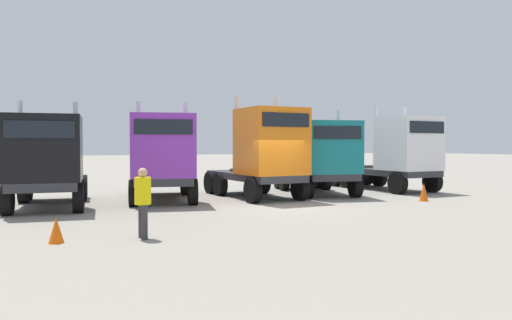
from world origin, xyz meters
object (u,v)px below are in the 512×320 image
object	(u,v)px
semi_truck_orange	(265,152)
semi_truck_teal	(323,158)
semi_truck_black	(46,160)
traffic_cone_mid	(56,230)
visitor_in_hivis	(143,198)
semi_truck_white	(399,153)
traffic_cone_far	(424,192)
semi_truck_purple	(163,158)

from	to	relation	value
semi_truck_orange	semi_truck_teal	xyz separation A→B (m)	(3.12, 0.41, -0.26)
semi_truck_black	traffic_cone_mid	xyz separation A→B (m)	(-0.05, -6.63, -1.46)
semi_truck_teal	visitor_in_hivis	distance (m)	12.06
semi_truck_orange	visitor_in_hivis	size ratio (longest dim) A/B	3.32
semi_truck_black	visitor_in_hivis	world-z (taller)	semi_truck_black
semi_truck_white	semi_truck_teal	bearing A→B (deg)	-89.93
visitor_in_hivis	traffic_cone_far	size ratio (longest dim) A/B	2.35
semi_truck_white	visitor_in_hivis	xyz separation A→B (m)	(-14.26, -7.17, -0.88)
semi_truck_white	traffic_cone_mid	distance (m)	17.70
traffic_cone_mid	semi_truck_black	bearing A→B (deg)	89.56
traffic_cone_mid	semi_truck_purple	bearing A→B (deg)	58.52
semi_truck_teal	semi_truck_white	size ratio (longest dim) A/B	1.04
semi_truck_purple	semi_truck_teal	bearing A→B (deg)	100.46
semi_truck_white	semi_truck_orange	bearing A→B (deg)	-87.39
semi_truck_black	traffic_cone_far	xyz separation A→B (m)	(14.15, -3.59, -1.40)
semi_truck_teal	traffic_cone_far	bearing A→B (deg)	46.88
semi_truck_white	traffic_cone_far	xyz separation A→B (m)	(-2.02, -3.84, -1.52)
visitor_in_hivis	traffic_cone_far	distance (m)	12.69
traffic_cone_mid	traffic_cone_far	size ratio (longest dim) A/B	0.82
visitor_in_hivis	semi_truck_orange	bearing A→B (deg)	-136.31
visitor_in_hivis	semi_truck_teal	bearing A→B (deg)	-145.54
visitor_in_hivis	traffic_cone_mid	world-z (taller)	visitor_in_hivis
semi_truck_teal	semi_truck_white	world-z (taller)	semi_truck_white
semi_truck_orange	semi_truck_teal	world-z (taller)	semi_truck_orange
semi_truck_black	visitor_in_hivis	distance (m)	7.22
semi_truck_purple	traffic_cone_far	distance (m)	10.74
semi_truck_teal	semi_truck_white	bearing A→B (deg)	104.44
semi_truck_black	semi_truck_purple	distance (m)	4.34
semi_truck_teal	traffic_cone_far	distance (m)	4.70
semi_truck_orange	semi_truck_teal	size ratio (longest dim) A/B	0.88
visitor_in_hivis	semi_truck_purple	bearing A→B (deg)	-109.46
semi_truck_orange	traffic_cone_far	world-z (taller)	semi_truck_orange
visitor_in_hivis	traffic_cone_mid	size ratio (longest dim) A/B	2.85
semi_truck_black	traffic_cone_far	distance (m)	14.66
semi_truck_black	semi_truck_orange	world-z (taller)	semi_truck_orange
semi_truck_purple	traffic_cone_far	bearing A→B (deg)	80.56
semi_truck_black	traffic_cone_far	bearing A→B (deg)	83.37
semi_truck_black	semi_truck_orange	size ratio (longest dim) A/B	1.09
semi_truck_black	semi_truck_purple	world-z (taller)	semi_truck_purple
semi_truck_white	traffic_cone_far	size ratio (longest dim) A/B	8.51
traffic_cone_mid	traffic_cone_far	world-z (taller)	traffic_cone_far
semi_truck_white	visitor_in_hivis	size ratio (longest dim) A/B	3.63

